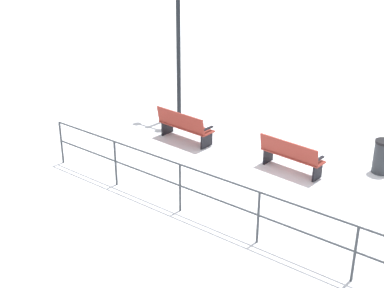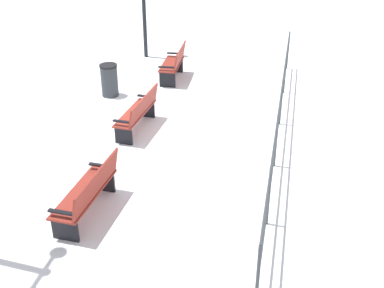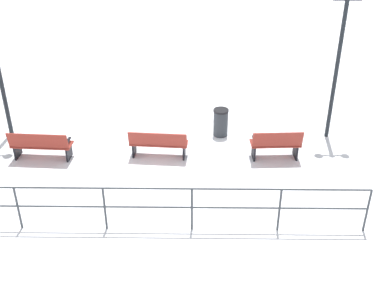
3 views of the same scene
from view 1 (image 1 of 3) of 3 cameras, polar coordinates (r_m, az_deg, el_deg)
ground_plane at (r=13.86m, az=10.51°, el=-2.76°), size 80.00×80.00×0.00m
bench_second at (r=13.59m, az=10.44°, el=-1.15°), size 0.62×1.68×0.88m
bench_third at (r=15.13m, az=-0.83°, el=1.94°), size 0.66×1.72×0.92m
lamppost_middle at (r=16.30m, az=-1.49°, el=13.87°), size 0.28×1.18×4.88m
waterfront_railing at (r=11.01m, az=2.70°, el=-5.26°), size 0.05×9.87×1.15m
trash_bin at (r=14.15m, az=19.54°, el=-1.27°), size 0.47×0.47×0.87m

